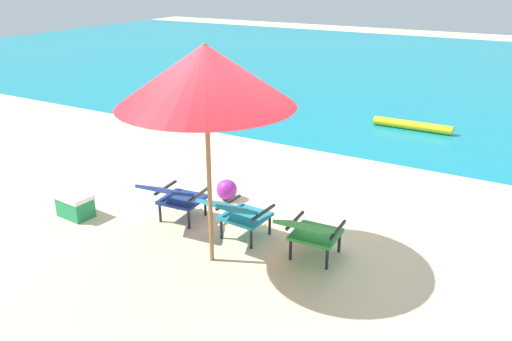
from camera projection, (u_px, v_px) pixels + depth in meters
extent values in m
plane|color=beige|center=(353.00, 147.00, 9.74)|extent=(40.00, 40.00, 0.00)
cube|color=teal|center=(446.00, 72.00, 16.55)|extent=(40.00, 18.00, 0.01)
cylinder|color=yellow|center=(412.00, 125.00, 10.69)|extent=(1.60, 0.18, 0.18)
cube|color=navy|center=(182.00, 199.00, 6.86)|extent=(0.56, 0.54, 0.04)
cube|color=navy|center=(165.00, 191.00, 6.45)|extent=(0.56, 0.56, 0.27)
cylinder|color=black|center=(178.00, 201.00, 7.17)|extent=(0.04, 0.04, 0.26)
cylinder|color=black|center=(205.00, 206.00, 7.00)|extent=(0.04, 0.04, 0.26)
cylinder|color=black|center=(160.00, 213.00, 6.82)|extent=(0.04, 0.04, 0.26)
cylinder|color=black|center=(189.00, 219.00, 6.65)|extent=(0.04, 0.04, 0.26)
cube|color=black|center=(165.00, 188.00, 6.91)|extent=(0.07, 0.50, 0.03)
cube|color=black|center=(199.00, 194.00, 6.71)|extent=(0.07, 0.50, 0.03)
cube|color=teal|center=(246.00, 216.00, 6.40)|extent=(0.55, 0.53, 0.04)
cube|color=teal|center=(228.00, 207.00, 6.01)|extent=(0.55, 0.54, 0.27)
cylinder|color=black|center=(241.00, 216.00, 6.73)|extent=(0.04, 0.04, 0.26)
cylinder|color=black|center=(270.00, 225.00, 6.50)|extent=(0.04, 0.04, 0.26)
cylinder|color=black|center=(221.00, 229.00, 6.40)|extent=(0.04, 0.04, 0.26)
cylinder|color=black|center=(251.00, 239.00, 6.17)|extent=(0.04, 0.04, 0.26)
cube|color=black|center=(228.00, 202.00, 6.48)|extent=(0.06, 0.50, 0.03)
cube|color=black|center=(263.00, 212.00, 6.22)|extent=(0.06, 0.50, 0.03)
cube|color=#338E3D|center=(316.00, 234.00, 5.96)|extent=(0.54, 0.52, 0.04)
cube|color=#338E3D|center=(304.00, 227.00, 5.56)|extent=(0.54, 0.54, 0.27)
cylinder|color=black|center=(304.00, 234.00, 6.28)|extent=(0.04, 0.04, 0.26)
cylinder|color=black|center=(339.00, 242.00, 6.10)|extent=(0.04, 0.04, 0.26)
cylinder|color=black|center=(291.00, 250.00, 5.93)|extent=(0.04, 0.04, 0.26)
cylinder|color=black|center=(327.00, 259.00, 5.75)|extent=(0.04, 0.04, 0.26)
cube|color=black|center=(295.00, 220.00, 6.03)|extent=(0.05, 0.50, 0.03)
cube|color=black|center=(338.00, 230.00, 5.81)|extent=(0.05, 0.50, 0.03)
cylinder|color=olive|center=(209.00, 186.00, 5.64)|extent=(0.05, 0.05, 1.85)
cone|color=red|center=(205.00, 75.00, 5.20)|extent=(2.17, 2.16, 0.64)
sphere|color=#4C3823|center=(204.00, 46.00, 5.09)|extent=(0.07, 0.07, 0.07)
sphere|color=purple|center=(227.00, 190.00, 7.48)|extent=(0.30, 0.30, 0.30)
cube|color=#1E844C|center=(75.00, 207.00, 6.97)|extent=(0.47, 0.34, 0.26)
cube|color=white|center=(74.00, 196.00, 6.92)|extent=(0.49, 0.36, 0.06)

